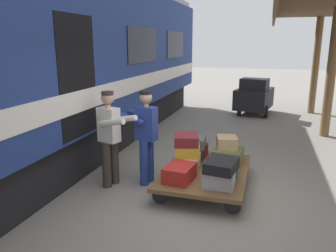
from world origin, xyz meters
The scene contains 17 objects.
ground_plane centered at (0.00, 0.00, 0.00)m, with size 60.00×60.00×0.00m, color gray.
train_car centered at (3.78, 0.00, 2.06)m, with size 3.02×17.10×4.00m.
luggage_cart centered at (0.23, -0.61, 0.28)m, with size 1.44×2.07×0.32m.
suitcase_gray_aluminum centered at (-0.10, -0.04, 0.45)m, with size 0.47×0.49×0.26m, color #9EA0A5.
suitcase_cream_canvas centered at (0.55, -0.61, 0.44)m, with size 0.41×0.50×0.24m, color beige.
suitcase_red_plastic centered at (0.55, -0.04, 0.45)m, with size 0.41×0.56×0.25m, color #AD231E.
suitcase_teal_softside centered at (-0.10, -0.61, 0.41)m, with size 0.45×0.62×0.18m, color #1E666B.
suitcase_olive_duffel centered at (-0.10, -1.18, 0.44)m, with size 0.51×0.57×0.24m, color brown.
suitcase_burgundy_valise centered at (0.55, -1.18, 0.45)m, with size 0.40×0.60×0.25m, color maroon.
suitcase_yellow_case centered at (0.56, -0.63, 0.66)m, with size 0.42×0.49×0.20m, color gold.
suitcase_tan_vintage centered at (-0.06, -1.21, 0.68)m, with size 0.37×0.41×0.23m, color tan.
suitcase_maroon_trunk centered at (0.58, -0.62, 0.85)m, with size 0.41×0.49×0.18m, color maroon.
suitcase_black_hardshell centered at (-0.13, -0.01, 0.66)m, with size 0.44×0.55×0.17m, color black.
suitcase_slate_roller centered at (0.52, -1.15, 0.66)m, with size 0.34×0.53×0.18m, color #4C515B.
porter_in_overalls centered at (1.30, -0.49, 0.93)m, with size 0.71×0.50×1.70m.
porter_by_door centered at (1.85, -0.21, 0.93)m, with size 0.73×0.55×1.70m.
baggage_tug centered at (-0.28, -7.38, 0.63)m, with size 1.39×1.87×1.30m.
Camera 1 is at (-0.72, 4.82, 2.50)m, focal length 35.38 mm.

